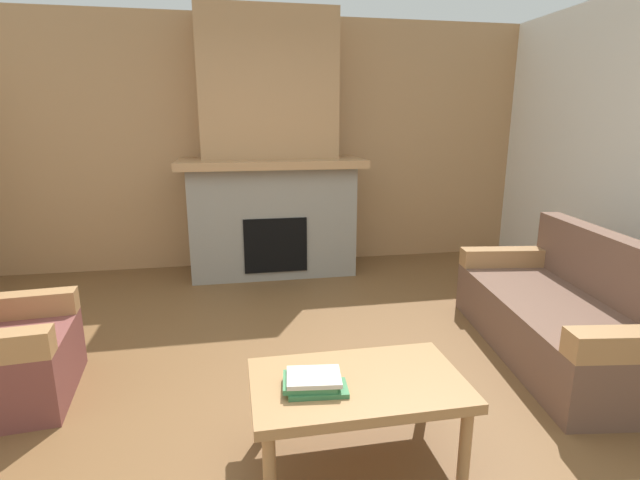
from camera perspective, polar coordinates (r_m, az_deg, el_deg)
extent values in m
plane|color=brown|center=(2.95, -0.79, -18.95)|extent=(9.00, 9.00, 0.00)
cube|color=tan|center=(5.46, -6.36, 11.29)|extent=(6.00, 0.12, 2.70)
cube|color=gray|center=(5.15, -5.78, 2.43)|extent=(1.70, 0.70, 1.15)
cube|color=black|center=(4.87, -5.38, -0.58)|extent=(0.64, 0.08, 0.56)
cube|color=tan|center=(5.01, -5.90, 9.22)|extent=(1.90, 0.82, 0.08)
cube|color=tan|center=(5.16, -6.28, 17.97)|extent=(1.40, 0.50, 1.47)
cube|color=brown|center=(3.79, 26.63, -9.29)|extent=(1.08, 1.90, 0.40)
cube|color=brown|center=(3.83, 31.77, -2.93)|extent=(0.41, 1.80, 0.45)
cube|color=#A87A4C|center=(4.39, 21.94, -1.91)|extent=(0.85, 0.28, 0.15)
cube|color=brown|center=(3.43, -34.01, -12.75)|extent=(0.83, 0.83, 0.40)
cube|color=#A87A4C|center=(3.60, -33.13, -6.65)|extent=(0.77, 0.21, 0.15)
cube|color=#A87A4C|center=(2.34, 4.54, -16.90)|extent=(1.00, 0.60, 0.05)
cylinder|color=#A87A4C|center=(2.21, -6.10, -25.92)|extent=(0.06, 0.06, 0.38)
cylinder|color=#A87A4C|center=(2.42, 17.04, -22.54)|extent=(0.06, 0.06, 0.38)
cylinder|color=#A87A4C|center=(2.59, -7.03, -19.14)|extent=(0.06, 0.06, 0.38)
cylinder|color=#A87A4C|center=(2.77, 12.31, -17.01)|extent=(0.06, 0.06, 0.38)
cube|color=#3D7F4C|center=(2.23, -0.28, -17.49)|extent=(0.28, 0.17, 0.02)
cube|color=#3D7F4C|center=(2.24, -1.29, -16.63)|extent=(0.26, 0.21, 0.02)
cube|color=beige|center=(2.22, -0.76, -16.15)|extent=(0.26, 0.21, 0.02)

